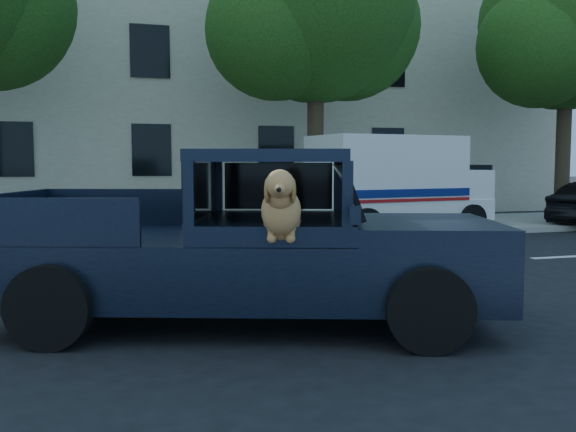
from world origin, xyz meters
name	(u,v)px	position (x,y,z in m)	size (l,w,h in m)	color
ground	(168,334)	(0.00, 0.00, 0.00)	(120.00, 120.00, 0.00)	black
far_sidewalk	(127,234)	(0.00, 9.20, 0.07)	(60.00, 4.00, 0.15)	gray
lane_stripes	(267,272)	(2.00, 3.40, 0.01)	(21.60, 0.14, 0.01)	silver
street_tree_mid	(317,15)	(5.03, 9.62, 5.71)	(6.00, 5.20, 8.60)	#332619
street_tree_right	(568,33)	(13.03, 9.62, 5.71)	(6.00, 5.20, 8.60)	#332619
building_main	(200,88)	(3.00, 16.50, 4.50)	(26.00, 6.00, 9.00)	beige
pickup_truck	(240,266)	(0.84, 0.23, 0.66)	(5.87, 3.75, 1.96)	black
mail_truck	(396,191)	(6.73, 8.25, 1.09)	(4.78, 2.84, 2.49)	silver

